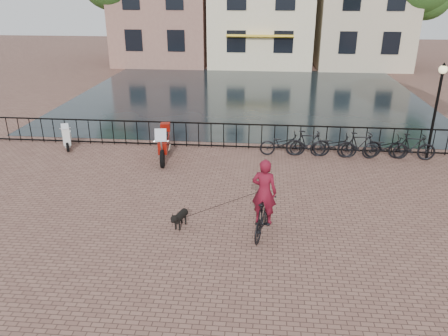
# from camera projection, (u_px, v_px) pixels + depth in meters

# --- Properties ---
(ground) EXTENTS (100.00, 100.00, 0.00)m
(ground) POSITION_uv_depth(u_px,v_px,m) (211.00, 266.00, 10.04)
(ground) COLOR brown
(ground) RESTS_ON ground
(canal_water) EXTENTS (20.00, 20.00, 0.00)m
(canal_water) POSITION_uv_depth(u_px,v_px,m) (247.00, 95.00, 25.95)
(canal_water) COLOR black
(canal_water) RESTS_ON ground
(railing) EXTENTS (20.00, 0.05, 1.02)m
(railing) POSITION_uv_depth(u_px,v_px,m) (236.00, 136.00, 17.20)
(railing) COLOR black
(railing) RESTS_ON ground
(lamp_post) EXTENTS (0.30, 0.30, 3.45)m
(lamp_post) POSITION_uv_depth(u_px,v_px,m) (438.00, 96.00, 15.48)
(lamp_post) COLOR black
(lamp_post) RESTS_ON ground
(cyclist) EXTENTS (0.87, 1.83, 2.42)m
(cyclist) POSITION_uv_depth(u_px,v_px,m) (264.00, 202.00, 11.00)
(cyclist) COLOR black
(cyclist) RESTS_ON ground
(dog) EXTENTS (0.46, 0.80, 0.52)m
(dog) POSITION_uv_depth(u_px,v_px,m) (180.00, 218.00, 11.58)
(dog) COLOR black
(dog) RESTS_ON ground
(motorcycle) EXTENTS (0.77, 2.14, 1.49)m
(motorcycle) POSITION_uv_depth(u_px,v_px,m) (164.00, 140.00, 16.00)
(motorcycle) COLOR maroon
(motorcycle) RESTS_ON ground
(scooter) EXTENTS (0.82, 1.32, 1.18)m
(scooter) POSITION_uv_depth(u_px,v_px,m) (67.00, 133.00, 17.25)
(scooter) COLOR silver
(scooter) RESTS_ON ground
(parked_bike_0) EXTENTS (1.75, 0.72, 0.90)m
(parked_bike_0) POSITION_uv_depth(u_px,v_px,m) (282.00, 144.00, 16.51)
(parked_bike_0) COLOR black
(parked_bike_0) RESTS_ON ground
(parked_bike_1) EXTENTS (1.67, 0.50, 1.00)m
(parked_bike_1) POSITION_uv_depth(u_px,v_px,m) (308.00, 143.00, 16.41)
(parked_bike_1) COLOR black
(parked_bike_1) RESTS_ON ground
(parked_bike_2) EXTENTS (1.73, 0.65, 0.90)m
(parked_bike_2) POSITION_uv_depth(u_px,v_px,m) (333.00, 145.00, 16.34)
(parked_bike_2) COLOR black
(parked_bike_2) RESTS_ON ground
(parked_bike_3) EXTENTS (1.71, 0.67, 1.00)m
(parked_bike_3) POSITION_uv_depth(u_px,v_px,m) (360.00, 145.00, 16.24)
(parked_bike_3) COLOR black
(parked_bike_3) RESTS_ON ground
(parked_bike_4) EXTENTS (1.76, 0.74, 0.90)m
(parked_bike_4) POSITION_uv_depth(u_px,v_px,m) (386.00, 147.00, 16.17)
(parked_bike_4) COLOR black
(parked_bike_4) RESTS_ON ground
(parked_bike_5) EXTENTS (1.69, 0.59, 1.00)m
(parked_bike_5) POSITION_uv_depth(u_px,v_px,m) (412.00, 147.00, 16.07)
(parked_bike_5) COLOR black
(parked_bike_5) RESTS_ON ground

